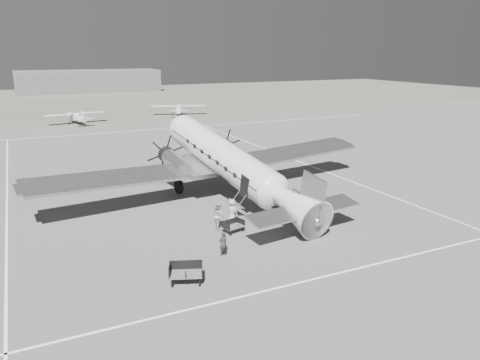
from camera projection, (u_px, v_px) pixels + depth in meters
name	position (u px, v px, depth m)	size (l,w,h in m)	color
ground	(246.00, 202.00, 39.01)	(260.00, 260.00, 0.00)	slate
taxi_line_near	(353.00, 269.00, 26.83)	(60.00, 0.15, 0.01)	white
taxi_line_right	(360.00, 184.00, 44.01)	(0.15, 80.00, 0.01)	white
taxi_line_left	(7.00, 197.00, 40.20)	(0.15, 60.00, 0.01)	white
taxi_line_horizon	(134.00, 131.00, 73.79)	(90.00, 0.15, 0.01)	white
grass_infield	(84.00, 100.00, 121.62)	(260.00, 90.00, 0.01)	#656255
hangar_main	(89.00, 81.00, 144.57)	(42.00, 14.00, 6.60)	#606060
dc3_airliner	(230.00, 164.00, 38.78)	(32.14, 22.30, 6.12)	#B8B8BB
light_plane_left	(76.00, 118.00, 80.42)	(10.23, 8.30, 2.12)	silver
light_plane_right	(179.00, 110.00, 91.55)	(10.66, 8.65, 2.21)	silver
baggage_cart_near	(233.00, 226.00, 32.31)	(1.50, 1.06, 0.84)	#5E5E5E
baggage_cart_far	(186.00, 274.00, 25.19)	(1.90, 1.34, 1.07)	#5E5E5E
ground_crew	(223.00, 243.00, 28.50)	(0.57, 0.38, 1.58)	#2C2C2C
ramp_agent	(219.00, 216.00, 32.82)	(0.94, 0.74, 1.94)	#ABABA9
passenger	(232.00, 211.00, 33.87)	(0.89, 0.58, 1.82)	#B4B4B1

